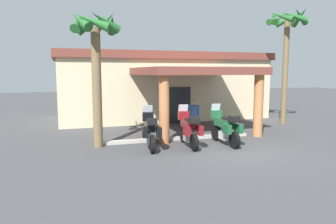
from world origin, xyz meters
TOP-DOWN VIEW (x-y plane):
  - ground_plane at (0.00, 0.00)m, footprint 80.00×80.00m
  - motel_building at (-0.08, 9.47)m, footprint 13.49×11.63m
  - motorcycle_black at (-2.92, 1.09)m, footprint 0.80×2.21m
  - motorcycle_maroon at (-1.37, 0.96)m, footprint 0.73×2.21m
  - motorcycle_green at (0.19, 0.85)m, footprint 0.71×2.21m
  - pedestrian at (-0.14, 3.49)m, footprint 0.49×0.32m
  - palm_tree_near_portico at (5.90, 4.70)m, footprint 2.28×2.30m
  - palm_tree_roadside at (-4.83, 1.96)m, footprint 1.98×2.03m
  - curb_strip at (-1.37, 2.31)m, footprint 6.66×0.36m

SIDE VIEW (x-z plane):
  - ground_plane at x=0.00m, z-range 0.00..0.00m
  - curb_strip at x=-1.37m, z-range 0.00..0.12m
  - motorcycle_black at x=-2.92m, z-range -0.11..1.50m
  - motorcycle_maroon at x=-1.37m, z-range -0.11..1.50m
  - motorcycle_green at x=0.19m, z-range -0.11..1.50m
  - pedestrian at x=-0.14m, z-range 0.12..1.74m
  - motel_building at x=-0.08m, z-range 0.04..4.19m
  - palm_tree_roadside at x=-4.83m, z-range 1.25..6.67m
  - palm_tree_near_portico at x=5.90m, z-range 1.75..8.34m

